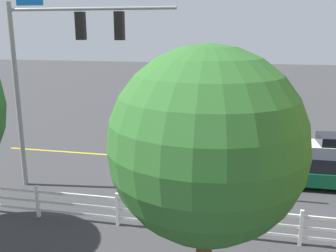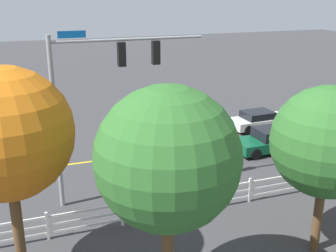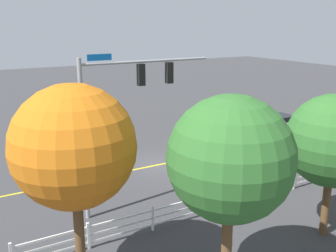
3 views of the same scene
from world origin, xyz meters
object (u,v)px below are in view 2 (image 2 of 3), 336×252
at_px(car_0, 269,140).
at_px(car_1, 259,120).
at_px(tree_0, 327,142).
at_px(car_2, 322,111).
at_px(tree_1, 6,134).
at_px(tree_3, 168,159).

height_order(car_0, car_1, car_0).
xyz_separation_m(car_0, tree_0, (3.80, 8.91, 3.50)).
bearing_deg(car_2, tree_0, -131.49).
relative_size(car_1, tree_0, 0.69).
distance_m(tree_1, tree_3, 4.87).
xyz_separation_m(car_2, tree_0, (10.76, 12.86, 3.51)).
distance_m(car_0, car_1, 4.14).
relative_size(car_0, car_1, 0.96).
relative_size(tree_1, tree_3, 1.04).
bearing_deg(tree_1, car_2, -152.10).
bearing_deg(tree_1, tree_3, 145.61).
xyz_separation_m(car_0, car_2, (-6.97, -3.95, -0.01)).
relative_size(tree_0, tree_3, 0.90).
distance_m(tree_0, tree_1, 10.22).
distance_m(car_1, car_2, 5.30).
bearing_deg(tree_1, car_1, -145.00).
bearing_deg(car_2, tree_1, -153.66).
distance_m(car_1, tree_3, 18.26).
bearing_deg(car_0, car_2, -151.44).
height_order(car_2, tree_1, tree_1).
relative_size(car_0, tree_1, 0.57).
bearing_deg(car_0, tree_3, 44.00).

